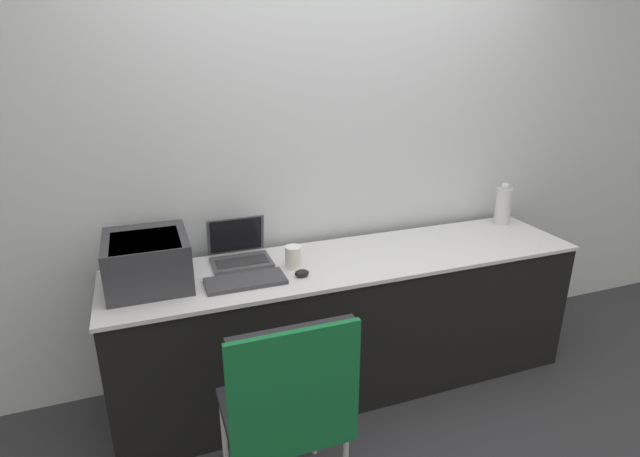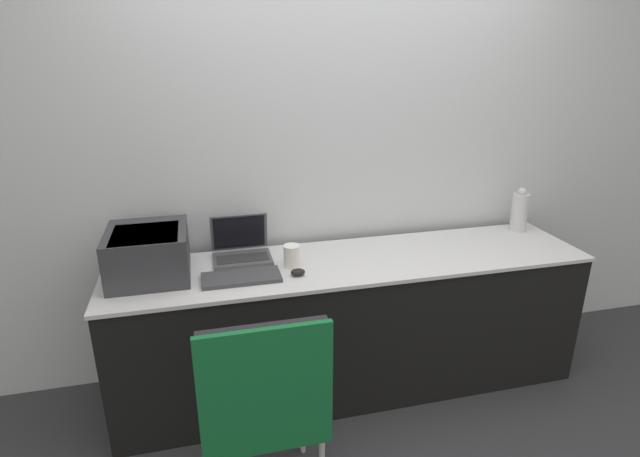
# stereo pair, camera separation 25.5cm
# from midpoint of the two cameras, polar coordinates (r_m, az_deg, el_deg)

# --- Properties ---
(ground_plane) EXTENTS (14.00, 14.00, 0.00)m
(ground_plane) POSITION_cam_midpoint_polar(r_m,az_deg,el_deg) (2.83, 7.97, -20.41)
(ground_plane) COLOR #333338
(wall_back) EXTENTS (8.00, 0.05, 2.60)m
(wall_back) POSITION_cam_midpoint_polar(r_m,az_deg,el_deg) (2.83, 4.27, 9.20)
(wall_back) COLOR silver
(wall_back) RESTS_ON ground_plane
(table) EXTENTS (2.53, 0.59, 0.77)m
(table) POSITION_cam_midpoint_polar(r_m,az_deg,el_deg) (2.82, 6.18, -10.81)
(table) COLOR black
(table) RESTS_ON ground_plane
(printer) EXTENTS (0.38, 0.40, 0.24)m
(printer) POSITION_cam_midpoint_polar(r_m,az_deg,el_deg) (2.50, -16.32, -2.62)
(printer) COLOR #333338
(printer) RESTS_ON table
(laptop_left) EXTENTS (0.30, 0.24, 0.22)m
(laptop_left) POSITION_cam_midpoint_polar(r_m,az_deg,el_deg) (2.65, -6.29, -2.40)
(laptop_left) COLOR #4C4C51
(laptop_left) RESTS_ON table
(external_keyboard) EXTENTS (0.38, 0.17, 0.02)m
(external_keyboard) POSITION_cam_midpoint_polar(r_m,az_deg,el_deg) (2.42, -6.02, -5.66)
(external_keyboard) COLOR #3D3D42
(external_keyboard) RESTS_ON table
(coffee_cup) EXTENTS (0.09, 0.09, 0.12)m
(coffee_cup) POSITION_cam_midpoint_polar(r_m,az_deg,el_deg) (2.53, -0.37, -3.22)
(coffee_cup) COLOR white
(coffee_cup) RESTS_ON table
(mouse) EXTENTS (0.07, 0.05, 0.04)m
(mouse) POSITION_cam_midpoint_polar(r_m,az_deg,el_deg) (2.44, 0.44, -5.09)
(mouse) COLOR black
(mouse) RESTS_ON table
(metal_pitcher) EXTENTS (0.10, 0.10, 0.27)m
(metal_pitcher) POSITION_cam_midpoint_polar(r_m,az_deg,el_deg) (3.29, 23.95, 1.81)
(metal_pitcher) COLOR silver
(metal_pitcher) RESTS_ON table
(chair) EXTENTS (0.48, 0.43, 0.94)m
(chair) POSITION_cam_midpoint_polar(r_m,az_deg,el_deg) (1.97, -2.56, -18.95)
(chair) COLOR black
(chair) RESTS_ON ground_plane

